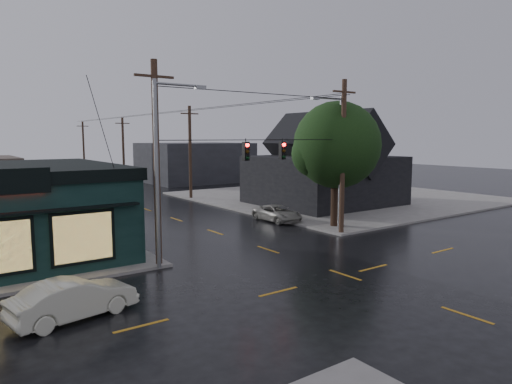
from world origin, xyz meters
TOP-DOWN VIEW (x-y plane):
  - ground_plane at (0.00, 0.00)m, footprint 160.00×160.00m
  - sidewalk_ne at (20.00, 20.00)m, footprint 28.00×28.00m
  - ne_building at (15.00, 17.00)m, footprint 12.60×11.60m
  - corner_tree at (7.85, 8.37)m, footprint 6.14×6.14m
  - utility_pole_nw at (-6.50, 6.50)m, footprint 2.00×0.32m
  - utility_pole_ne at (6.50, 6.50)m, footprint 2.00×0.32m
  - utility_pole_far_a at (6.50, 28.00)m, footprint 2.00×0.32m
  - utility_pole_far_b at (6.50, 48.00)m, footprint 2.00×0.32m
  - utility_pole_far_c at (6.50, 68.00)m, footprint 2.00×0.32m
  - span_signal_assembly at (0.10, 6.50)m, footprint 13.00×0.48m
  - streetlight_nw at (-6.80, 5.80)m, footprint 5.40×0.30m
  - streetlight_ne at (7.00, 7.20)m, footprint 5.40×0.30m
  - bg_building_east at (16.00, 45.00)m, footprint 14.00×12.00m
  - sedan_cream at (-11.69, 2.04)m, footprint 4.60×2.34m
  - suv_silver at (6.00, 12.75)m, footprint 2.05×4.43m

SIDE VIEW (x-z plane):
  - ground_plane at x=0.00m, z-range 0.00..0.00m
  - utility_pole_nw at x=-6.50m, z-range -5.08..5.08m
  - utility_pole_ne at x=6.50m, z-range -5.08..5.08m
  - utility_pole_far_a at x=6.50m, z-range -4.83..4.83m
  - utility_pole_far_b at x=6.50m, z-range -4.58..4.58m
  - utility_pole_far_c at x=6.50m, z-range -4.58..4.58m
  - streetlight_nw at x=-6.80m, z-range -4.58..4.58m
  - streetlight_ne at x=7.00m, z-range -4.58..4.58m
  - sidewalk_ne at x=20.00m, z-range 0.00..0.15m
  - suv_silver at x=6.00m, z-range 0.00..1.23m
  - sedan_cream at x=-11.69m, z-range 0.00..1.45m
  - bg_building_east at x=16.00m, z-range 0.00..5.60m
  - ne_building at x=15.00m, z-range 0.09..8.85m
  - span_signal_assembly at x=0.10m, z-range 5.08..6.31m
  - corner_tree at x=7.85m, z-range 1.46..10.29m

